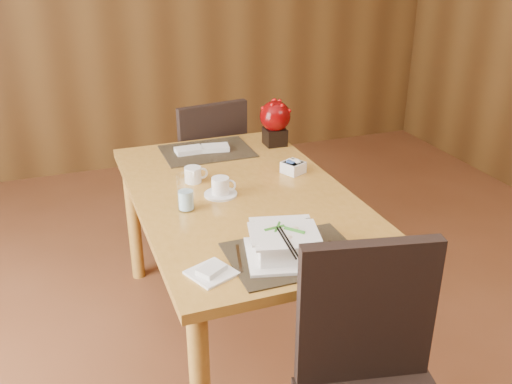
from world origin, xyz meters
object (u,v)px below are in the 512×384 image
object	(u,v)px
creamer_jug	(193,175)
bread_plate	(211,273)
soup_setting	(284,245)
sugar_caddy	(293,167)
coffee_cup	(220,188)
dining_table	(242,214)
far_chair	(206,166)
berry_decor	(275,120)
water_glass	(186,192)

from	to	relation	value
creamer_jug	bread_plate	distance (m)	0.78
soup_setting	sugar_caddy	world-z (taller)	soup_setting
coffee_cup	creamer_jug	distance (m)	0.19
dining_table	bread_plate	world-z (taller)	bread_plate
creamer_jug	far_chair	bearing A→B (deg)	76.66
berry_decor	creamer_jug	bearing A→B (deg)	-148.02
water_glass	far_chair	xyz separation A→B (m)	(0.36, 0.99, -0.31)
soup_setting	berry_decor	distance (m)	1.16
coffee_cup	sugar_caddy	world-z (taller)	coffee_cup
dining_table	soup_setting	world-z (taller)	soup_setting
bread_plate	creamer_jug	bearing A→B (deg)	79.83
coffee_cup	far_chair	distance (m)	0.96
soup_setting	far_chair	size ratio (longest dim) A/B	0.33
sugar_caddy	bread_plate	distance (m)	0.93
dining_table	sugar_caddy	bearing A→B (deg)	24.86
coffee_cup	water_glass	xyz separation A→B (m)	(-0.17, -0.09, 0.04)
water_glass	sugar_caddy	size ratio (longest dim) A/B	1.74
water_glass	bread_plate	size ratio (longest dim) A/B	1.14
soup_setting	coffee_cup	size ratio (longest dim) A/B	2.16
creamer_jug	far_chair	xyz separation A→B (m)	(0.26, 0.73, -0.27)
coffee_cup	far_chair	world-z (taller)	far_chair
far_chair	coffee_cup	bearing A→B (deg)	69.81
dining_table	water_glass	xyz separation A→B (m)	(-0.26, -0.07, 0.17)
coffee_cup	water_glass	bearing A→B (deg)	-153.32
coffee_cup	water_glass	world-z (taller)	water_glass
berry_decor	far_chair	xyz separation A→B (m)	(-0.27, 0.39, -0.37)
soup_setting	creamer_jug	distance (m)	0.76
dining_table	berry_decor	size ratio (longest dim) A/B	6.30
coffee_cup	far_chair	bearing A→B (deg)	78.54
coffee_cup	sugar_caddy	bearing A→B (deg)	17.21
dining_table	berry_decor	xyz separation A→B (m)	(0.37, 0.53, 0.23)
creamer_jug	sugar_caddy	xyz separation A→B (m)	(0.47, -0.06, -0.01)
soup_setting	coffee_cup	bearing A→B (deg)	109.36
soup_setting	sugar_caddy	bearing A→B (deg)	77.82
creamer_jug	berry_decor	size ratio (longest dim) A/B	0.41
soup_setting	far_chair	distance (m)	1.51
creamer_jug	bread_plate	xyz separation A→B (m)	(-0.14, -0.76, -0.03)
water_glass	berry_decor	size ratio (longest dim) A/B	0.65
water_glass	bread_plate	xyz separation A→B (m)	(-0.04, -0.50, -0.07)
dining_table	far_chair	world-z (taller)	far_chair
dining_table	bread_plate	size ratio (longest dim) A/B	10.98
coffee_cup	berry_decor	distance (m)	0.69
berry_decor	coffee_cup	bearing A→B (deg)	-131.82
water_glass	soup_setting	bearing A→B (deg)	-65.04
berry_decor	bread_plate	xyz separation A→B (m)	(-0.67, -1.10, -0.13)
berry_decor	soup_setting	bearing A→B (deg)	-110.57
coffee_cup	far_chair	size ratio (longest dim) A/B	0.15
soup_setting	water_glass	world-z (taller)	water_glass
water_glass	berry_decor	world-z (taller)	berry_decor
dining_table	sugar_caddy	xyz separation A→B (m)	(0.30, 0.14, 0.12)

